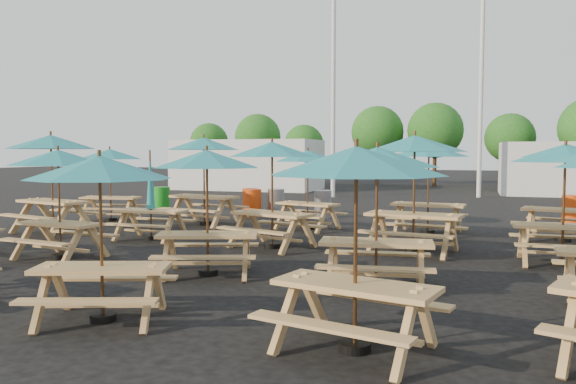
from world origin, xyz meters
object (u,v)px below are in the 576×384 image
(picnic_unit_7, at_px, (204,149))
(picnic_unit_3, at_px, (110,159))
(picnic_unit_2, at_px, (51,148))
(picnic_unit_13, at_px, (377,166))
(picnic_unit_6, at_px, (151,203))
(waste_bin_4, at_px, (323,204))
(picnic_unit_5, at_px, (58,164))
(picnic_unit_19, at_px, (566,157))
(picnic_unit_8, at_px, (100,178))
(picnic_unit_11, at_px, (308,161))
(picnic_unit_18, at_px, (565,161))
(picnic_unit_10, at_px, (272,156))
(waste_bin_1, at_px, (253,203))
(picnic_unit_9, at_px, (207,167))
(picnic_unit_14, at_px, (415,151))
(waste_bin_0, at_px, (162,199))
(waste_bin_2, at_px, (251,202))
(picnic_unit_12, at_px, (356,174))
(picnic_unit_15, at_px, (429,156))
(waste_bin_3, at_px, (276,202))

(picnic_unit_7, bearing_deg, picnic_unit_3, -168.75)
(picnic_unit_2, xyz_separation_m, picnic_unit_13, (8.87, -3.19, -0.32))
(picnic_unit_6, bearing_deg, waste_bin_4, 64.00)
(picnic_unit_2, height_order, picnic_unit_6, picnic_unit_2)
(picnic_unit_5, bearing_deg, picnic_unit_2, 140.45)
(picnic_unit_19, bearing_deg, picnic_unit_8, -112.52)
(picnic_unit_11, xyz_separation_m, picnic_unit_18, (5.83, -3.11, 0.06))
(picnic_unit_2, height_order, picnic_unit_10, picnic_unit_2)
(picnic_unit_6, height_order, waste_bin_4, picnic_unit_6)
(picnic_unit_11, bearing_deg, picnic_unit_18, -11.03)
(picnic_unit_13, relative_size, waste_bin_1, 2.46)
(picnic_unit_3, relative_size, picnic_unit_9, 0.95)
(picnic_unit_2, bearing_deg, picnic_unit_10, 10.67)
(picnic_unit_18, bearing_deg, waste_bin_4, 135.08)
(picnic_unit_14, relative_size, waste_bin_4, 2.78)
(waste_bin_0, height_order, waste_bin_1, same)
(picnic_unit_10, height_order, picnic_unit_14, picnic_unit_14)
(picnic_unit_19, distance_m, waste_bin_2, 9.68)
(picnic_unit_13, height_order, waste_bin_1, picnic_unit_13)
(picnic_unit_11, height_order, picnic_unit_18, picnic_unit_18)
(picnic_unit_12, xyz_separation_m, waste_bin_0, (-9.26, 11.46, -1.41))
(picnic_unit_19, bearing_deg, waste_bin_1, 176.61)
(picnic_unit_18, bearing_deg, picnic_unit_8, -137.18)
(picnic_unit_3, height_order, picnic_unit_6, picnic_unit_3)
(picnic_unit_19, distance_m, waste_bin_4, 7.32)
(waste_bin_2, bearing_deg, picnic_unit_13, -57.04)
(picnic_unit_3, relative_size, picnic_unit_8, 0.99)
(picnic_unit_8, distance_m, picnic_unit_14, 6.79)
(waste_bin_0, bearing_deg, picnic_unit_3, -92.15)
(picnic_unit_2, xyz_separation_m, picnic_unit_15, (9.13, 3.00, -0.20))
(picnic_unit_8, bearing_deg, waste_bin_3, 80.12)
(picnic_unit_8, xyz_separation_m, waste_bin_4, (-0.32, 11.52, -1.32))
(picnic_unit_5, xyz_separation_m, picnic_unit_12, (6.50, -3.20, 0.00))
(picnic_unit_6, distance_m, waste_bin_3, 5.92)
(picnic_unit_2, height_order, picnic_unit_12, picnic_unit_2)
(picnic_unit_5, xyz_separation_m, waste_bin_2, (0.50, 8.45, -1.40))
(picnic_unit_11, relative_size, waste_bin_3, 2.61)
(picnic_unit_9, bearing_deg, picnic_unit_11, 70.74)
(picnic_unit_7, bearing_deg, picnic_unit_15, 11.94)
(picnic_unit_11, bearing_deg, waste_bin_0, 173.45)
(picnic_unit_7, xyz_separation_m, waste_bin_4, (2.77, 2.78, -1.73))
(picnic_unit_18, bearing_deg, picnic_unit_6, 177.47)
(picnic_unit_3, bearing_deg, picnic_unit_12, -52.91)
(picnic_unit_3, xyz_separation_m, picnic_unit_10, (6.34, -3.00, 0.10))
(picnic_unit_6, bearing_deg, picnic_unit_8, -63.23)
(picnic_unit_7, distance_m, picnic_unit_10, 4.45)
(picnic_unit_2, distance_m, waste_bin_0, 5.74)
(picnic_unit_9, bearing_deg, waste_bin_3, 83.04)
(picnic_unit_9, xyz_separation_m, waste_bin_2, (-2.88, 8.85, -1.39))
(picnic_unit_14, bearing_deg, picnic_unit_19, 48.71)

